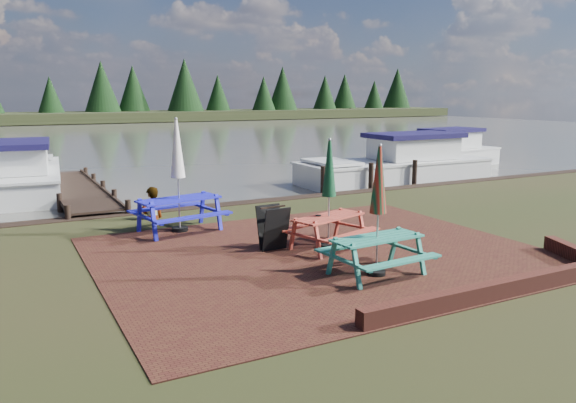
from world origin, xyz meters
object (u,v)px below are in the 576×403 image
Objects in this scene: picnic_table_teal at (377,231)px; boat_jetty at (22,177)px; boat_near at (398,167)px; chalkboard at (273,228)px; jetty at (78,190)px; boat_far at (442,154)px; picnic_table_red at (329,211)px; picnic_table_blue at (179,193)px; person at (151,187)px.

boat_jetty is at bearing 107.34° from picnic_table_teal.
boat_jetty is 0.95× the size of boat_near.
chalkboard is 11.65m from boat_near.
picnic_table_teal is at bearing -72.80° from jetty.
boat_near reaches higher than boat_far.
boat_near is (8.01, 7.68, -0.39)m from picnic_table_red.
boat_jetty is at bearing 133.70° from jetty.
chalkboard is 0.13× the size of boat_jetty.
jetty is (-3.90, 9.96, -0.72)m from picnic_table_red.
picnic_table_blue reaches higher than picnic_table_red.
picnic_table_teal reaches higher than boat_jetty.
jetty is 5.47m from person.
jetty is (-1.47, 6.98, -0.85)m from picnic_table_blue.
boat_far is at bearing 21.65° from picnic_table_red.
chalkboard reaches higher than jetty.
chalkboard is (-0.93, 2.45, -0.36)m from picnic_table_teal.
picnic_table_blue is at bearing 110.13° from picnic_table_teal.
boat_jetty is 14.12m from boat_near.
boat_near is at bearing 34.83° from chalkboard.
person is at bearing 105.85° from boat_near.
picnic_table_teal is 0.32× the size of boat_jetty.
boat_jetty is at bearing 73.79° from boat_near.
person is (-15.90, -6.10, 0.46)m from boat_far.
boat_far is 17.04m from person.
picnic_table_teal is 2.65m from chalkboard.
boat_near is (13.54, -3.98, 0.01)m from boat_jetty.
person is at bearing 103.75° from boat_far.
boat_near is at bearing 26.24° from picnic_table_red.
picnic_table_blue is 7.18m from jetty.
boat_far is at bearing 2.76° from jetty.
picnic_table_red is 11.11m from boat_near.
jetty is (-3.70, 11.96, -0.73)m from picnic_table_teal.
picnic_table_blue reaches higher than boat_jetty.
picnic_table_blue is 0.41× the size of boat_far.
boat_near is at bearing -11.18° from boat_jetty.
boat_jetty is (-1.63, 1.71, 0.32)m from jetty.
picnic_table_teal is at bearing -113.08° from picnic_table_red.
picnic_table_blue is (-2.43, 2.98, 0.13)m from picnic_table_red.
picnic_table_blue is 2.87× the size of chalkboard.
picnic_table_blue is 1.58× the size of person.
chalkboard is 0.14× the size of boat_far.
boat_near is 4.60× the size of person.
picnic_table_teal reaches higher than jetty.
chalkboard is at bearing 118.52° from boat_far.
chalkboard is (-1.12, 0.45, -0.34)m from picnic_table_red.
boat_jetty reaches higher than person.
person is at bearing -76.95° from jetty.
boat_near is at bearing -177.70° from person.
boat_far is (14.35, 10.33, -0.09)m from chalkboard.
boat_near is (10.44, 4.70, -0.52)m from picnic_table_blue.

